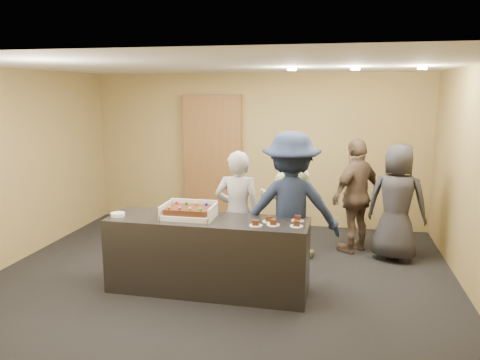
{
  "coord_description": "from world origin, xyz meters",
  "views": [
    {
      "loc": [
        1.41,
        -5.72,
        2.4
      ],
      "look_at": [
        0.22,
        0.0,
        1.28
      ],
      "focal_mm": 35.0,
      "sensor_mm": 36.0,
      "label": 1
    }
  ],
  "objects_px": {
    "person_server_grey": "(238,214)",
    "person_brown_extra": "(357,196)",
    "cake_box": "(189,214)",
    "sheet_cake": "(189,210)",
    "plate_stack": "(118,214)",
    "storage_cabinet": "(213,160)",
    "person_navy_man": "(291,209)",
    "person_sage_man": "(288,198)",
    "serving_counter": "(208,255)",
    "person_dark_suit": "(397,202)"
  },
  "relations": [
    {
      "from": "person_dark_suit",
      "to": "sheet_cake",
      "type": "bearing_deg",
      "value": 47.07
    },
    {
      "from": "plate_stack",
      "to": "person_brown_extra",
      "type": "distance_m",
      "value": 3.48
    },
    {
      "from": "sheet_cake",
      "to": "person_brown_extra",
      "type": "xyz_separation_m",
      "value": [
        2.02,
        1.84,
        -0.14
      ]
    },
    {
      "from": "person_brown_extra",
      "to": "person_dark_suit",
      "type": "distance_m",
      "value": 0.6
    },
    {
      "from": "serving_counter",
      "to": "person_dark_suit",
      "type": "distance_m",
      "value": 2.85
    },
    {
      "from": "person_navy_man",
      "to": "person_sage_man",
      "type": "bearing_deg",
      "value": -90.08
    },
    {
      "from": "cake_box",
      "to": "person_server_grey",
      "type": "distance_m",
      "value": 0.74
    },
    {
      "from": "person_sage_man",
      "to": "person_navy_man",
      "type": "height_order",
      "value": "person_navy_man"
    },
    {
      "from": "person_server_grey",
      "to": "person_sage_man",
      "type": "height_order",
      "value": "person_sage_man"
    },
    {
      "from": "cake_box",
      "to": "sheet_cake",
      "type": "bearing_deg",
      "value": -90.83
    },
    {
      "from": "serving_counter",
      "to": "cake_box",
      "type": "height_order",
      "value": "cake_box"
    },
    {
      "from": "plate_stack",
      "to": "person_sage_man",
      "type": "relative_size",
      "value": 0.1
    },
    {
      "from": "storage_cabinet",
      "to": "person_dark_suit",
      "type": "distance_m",
      "value": 3.37
    },
    {
      "from": "storage_cabinet",
      "to": "plate_stack",
      "type": "relative_size",
      "value": 13.81
    },
    {
      "from": "sheet_cake",
      "to": "person_navy_man",
      "type": "xyz_separation_m",
      "value": [
        1.17,
        0.45,
        -0.04
      ]
    },
    {
      "from": "plate_stack",
      "to": "person_sage_man",
      "type": "distance_m",
      "value": 2.44
    },
    {
      "from": "person_sage_man",
      "to": "person_brown_extra",
      "type": "bearing_deg",
      "value": -165.11
    },
    {
      "from": "cake_box",
      "to": "person_server_grey",
      "type": "height_order",
      "value": "person_server_grey"
    },
    {
      "from": "cake_box",
      "to": "sheet_cake",
      "type": "distance_m",
      "value": 0.06
    },
    {
      "from": "person_server_grey",
      "to": "person_dark_suit",
      "type": "bearing_deg",
      "value": -156.19
    },
    {
      "from": "plate_stack",
      "to": "person_navy_man",
      "type": "bearing_deg",
      "value": 15.12
    },
    {
      "from": "serving_counter",
      "to": "storage_cabinet",
      "type": "xyz_separation_m",
      "value": [
        -0.73,
        2.96,
        0.72
      ]
    },
    {
      "from": "person_server_grey",
      "to": "person_brown_extra",
      "type": "xyz_separation_m",
      "value": [
        1.54,
        1.26,
        0.03
      ]
    },
    {
      "from": "sheet_cake",
      "to": "person_navy_man",
      "type": "relative_size",
      "value": 0.27
    },
    {
      "from": "person_server_grey",
      "to": "plate_stack",
      "type": "bearing_deg",
      "value": 25.02
    },
    {
      "from": "storage_cabinet",
      "to": "person_brown_extra",
      "type": "distance_m",
      "value": 2.77
    },
    {
      "from": "serving_counter",
      "to": "person_navy_man",
      "type": "distance_m",
      "value": 1.16
    },
    {
      "from": "storage_cabinet",
      "to": "cake_box",
      "type": "xyz_separation_m",
      "value": [
        0.5,
        -2.94,
        -0.22
      ]
    },
    {
      "from": "serving_counter",
      "to": "storage_cabinet",
      "type": "relative_size",
      "value": 1.03
    },
    {
      "from": "person_server_grey",
      "to": "person_dark_suit",
      "type": "height_order",
      "value": "person_dark_suit"
    },
    {
      "from": "plate_stack",
      "to": "person_sage_man",
      "type": "bearing_deg",
      "value": 38.72
    },
    {
      "from": "person_server_grey",
      "to": "sheet_cake",
      "type": "bearing_deg",
      "value": 48.87
    },
    {
      "from": "plate_stack",
      "to": "person_server_grey",
      "type": "bearing_deg",
      "value": 26.91
    },
    {
      "from": "storage_cabinet",
      "to": "plate_stack",
      "type": "distance_m",
      "value": 3.09
    },
    {
      "from": "cake_box",
      "to": "plate_stack",
      "type": "relative_size",
      "value": 3.63
    },
    {
      "from": "sheet_cake",
      "to": "person_navy_man",
      "type": "height_order",
      "value": "person_navy_man"
    },
    {
      "from": "serving_counter",
      "to": "person_navy_man",
      "type": "xyz_separation_m",
      "value": [
        0.94,
        0.45,
        0.51
      ]
    },
    {
      "from": "person_brown_extra",
      "to": "person_navy_man",
      "type": "bearing_deg",
      "value": 9.12
    },
    {
      "from": "sheet_cake",
      "to": "person_dark_suit",
      "type": "xyz_separation_m",
      "value": [
        2.57,
        1.59,
        -0.15
      ]
    },
    {
      "from": "sheet_cake",
      "to": "person_dark_suit",
      "type": "height_order",
      "value": "person_dark_suit"
    },
    {
      "from": "serving_counter",
      "to": "cake_box",
      "type": "bearing_deg",
      "value": 175.0
    },
    {
      "from": "storage_cabinet",
      "to": "sheet_cake",
      "type": "xyz_separation_m",
      "value": [
        0.5,
        -2.96,
        -0.17
      ]
    },
    {
      "from": "cake_box",
      "to": "plate_stack",
      "type": "distance_m",
      "value": 0.88
    },
    {
      "from": "sheet_cake",
      "to": "storage_cabinet",
      "type": "bearing_deg",
      "value": 99.58
    },
    {
      "from": "person_sage_man",
      "to": "person_navy_man",
      "type": "bearing_deg",
      "value": 90.3
    },
    {
      "from": "cake_box",
      "to": "person_dark_suit",
      "type": "bearing_deg",
      "value": 31.39
    },
    {
      "from": "sheet_cake",
      "to": "person_server_grey",
      "type": "relative_size",
      "value": 0.32
    },
    {
      "from": "person_brown_extra",
      "to": "person_sage_man",
      "type": "bearing_deg",
      "value": -26.75
    },
    {
      "from": "person_brown_extra",
      "to": "person_dark_suit",
      "type": "bearing_deg",
      "value": 106.15
    },
    {
      "from": "serving_counter",
      "to": "person_sage_man",
      "type": "height_order",
      "value": "person_sage_man"
    }
  ]
}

